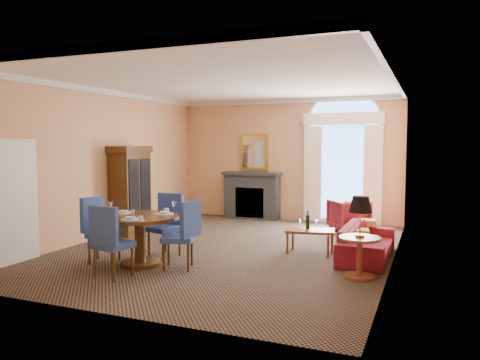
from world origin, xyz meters
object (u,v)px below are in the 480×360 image
at_px(dining_table, 140,229).
at_px(armoire, 130,191).
at_px(sofa, 367,242).
at_px(armchair, 349,215).
at_px(coffee_table, 310,231).
at_px(side_table, 360,228).

bearing_deg(dining_table, armoire, 128.40).
relative_size(sofa, armchair, 2.51).
bearing_deg(coffee_table, side_table, -60.57).
bearing_deg(sofa, armoire, 86.82).
xyz_separation_m(sofa, side_table, (0.05, -1.28, 0.48)).
xyz_separation_m(dining_table, sofa, (3.45, 1.94, -0.32)).
relative_size(sofa, side_table, 1.64).
bearing_deg(armoire, coffee_table, -5.38).
distance_m(dining_table, side_table, 3.57).
distance_m(dining_table, armchair, 5.25).
height_order(sofa, armchair, armchair).
bearing_deg(armchair, sofa, 68.26).
bearing_deg(side_table, armoire, 162.92).
distance_m(sofa, coffee_table, 1.04).
xyz_separation_m(dining_table, side_table, (3.50, 0.66, 0.16)).
bearing_deg(dining_table, side_table, 10.66).
bearing_deg(sofa, dining_table, 120.01).
bearing_deg(dining_table, sofa, 29.38).
relative_size(armoire, coffee_table, 2.02).
xyz_separation_m(armoire, coffee_table, (4.24, -0.40, -0.53)).
distance_m(armoire, sofa, 5.32).
height_order(coffee_table, side_table, side_table).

